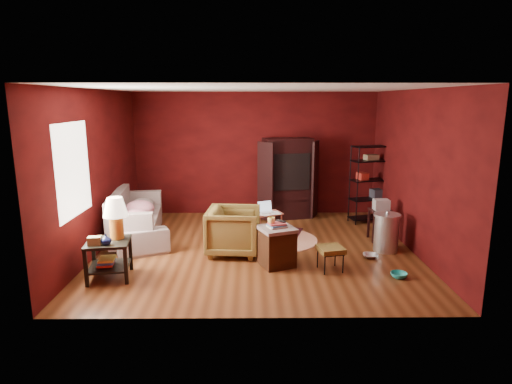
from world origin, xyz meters
TOP-DOWN VIEW (x-y plane):
  - room at (-0.04, -0.01)m, footprint 5.54×5.04m
  - sofa at (-2.33, 0.59)m, footprint 1.50×2.31m
  - armchair at (-0.39, -0.23)m, footprint 0.88×0.93m
  - pet_bowl_steel at (1.93, -0.47)m, footprint 0.27×0.11m
  - pet_bowl_turquoise at (2.14, -1.30)m, footprint 0.26×0.13m
  - vase at (-2.17, -1.42)m, footprint 0.18×0.19m
  - mug at (0.23, -0.80)m, footprint 0.15×0.14m
  - side_table at (-2.15, -1.20)m, footprint 0.70×0.70m
  - sofa_cushions at (-2.32, 0.56)m, footprint 1.05×2.09m
  - hamper at (0.32, -0.79)m, footprint 0.68×0.68m
  - footstool at (1.15, -1.00)m, footprint 0.45×0.45m
  - rug_round at (0.43, 0.49)m, footprint 1.87×1.87m
  - rug_oriental at (0.36, 0.99)m, footprint 1.25×1.01m
  - laptop_desk at (0.23, 0.80)m, footprint 0.64×0.56m
  - tv_armoire at (0.72, 2.10)m, footprint 1.38×0.93m
  - wire_shelving at (2.48, 1.74)m, footprint 0.88×0.57m
  - small_stand at (2.36, 0.47)m, footprint 0.41×0.41m
  - trash_can at (2.29, -0.12)m, footprint 0.61×0.61m

SIDE VIEW (x-z plane):
  - rug_round at x=0.43m, z-range 0.00..0.01m
  - rug_oriental at x=0.36m, z-range 0.01..0.02m
  - pet_bowl_turquoise at x=2.14m, z-range 0.00..0.25m
  - pet_bowl_steel at x=1.93m, z-range 0.00..0.26m
  - hamper at x=0.32m, z-range -0.03..0.70m
  - footstool at x=1.15m, z-range 0.14..0.53m
  - trash_can at x=2.29m, z-range -0.02..0.70m
  - laptop_desk at x=0.23m, z-range 0.08..0.74m
  - sofa_cushions at x=-2.32m, z-range -0.01..0.83m
  - sofa at x=-2.33m, z-range 0.00..0.87m
  - armchair at x=-0.39m, z-range 0.00..0.89m
  - small_stand at x=2.36m, z-range 0.20..0.99m
  - vase at x=-2.17m, z-range 0.58..0.73m
  - side_table at x=-2.15m, z-range 0.12..1.33m
  - mug at x=0.23m, z-range 0.71..0.83m
  - wire_shelving at x=2.48m, z-range 0.08..1.75m
  - tv_armoire at x=0.72m, z-range 0.04..1.83m
  - room at x=-0.04m, z-range -0.02..2.82m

